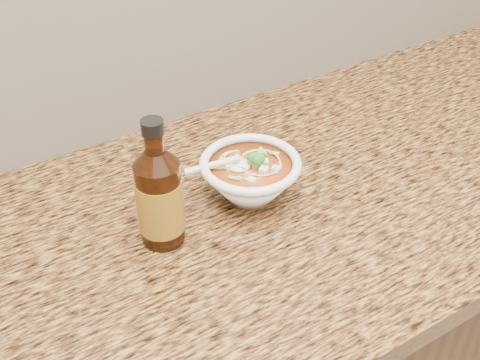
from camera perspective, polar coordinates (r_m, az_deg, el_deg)
counter_slab at (r=0.98m, az=-2.98°, el=-4.81°), size 4.00×0.68×0.04m
soup_bowl at (r=0.99m, az=0.98°, el=0.19°), size 0.18×0.17×0.09m
hot_sauce_bottle at (r=0.89m, az=-7.64°, el=-1.67°), size 0.08×0.08×0.21m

